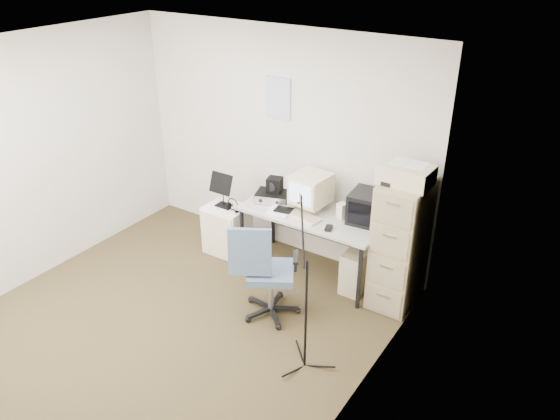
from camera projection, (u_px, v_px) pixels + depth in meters
The scene contains 23 objects.
floor at pixel (177, 323), 5.18m from camera, with size 3.60×3.60×0.01m, color #3D321D.
ceiling at pixel (148, 55), 4.04m from camera, with size 3.60×3.60×0.01m, color white.
wall_back at pixel (280, 143), 5.95m from camera, with size 3.60×0.02×2.50m, color silver.
wall_left at pixel (33, 161), 5.48m from camera, with size 0.02×3.60×2.50m, color silver.
wall_right at pixel (357, 270), 3.73m from camera, with size 0.02×3.60×2.50m, color silver.
wall_calendar at pixel (278, 98), 5.72m from camera, with size 0.30×0.02×0.44m, color white.
filing_cabinet at pixel (400, 244), 5.21m from camera, with size 0.40×0.60×1.30m, color tan.
printer at pixel (406, 175), 4.83m from camera, with size 0.46×0.31×0.18m, color beige.
desk at pixel (312, 243), 5.78m from camera, with size 1.50×0.70×0.73m, color #A8A8A8.
crt_monitor at pixel (311, 192), 5.61m from camera, with size 0.34×0.36×0.38m, color beige.
crt_tv at pixel (368, 207), 5.38m from camera, with size 0.34×0.36×0.31m, color black.
desk_speaker at pixel (342, 211), 5.48m from camera, with size 0.09×0.09×0.16m, color beige.
keyboard at pixel (300, 216), 5.53m from camera, with size 0.45×0.16×0.02m, color beige.
mouse at pixel (329, 228), 5.29m from camera, with size 0.06×0.11×0.03m, color black.
radio_receiver at pixel (273, 197), 5.84m from camera, with size 0.35×0.25×0.10m, color black.
radio_speaker at pixel (275, 185), 5.81m from camera, with size 0.15×0.14×0.15m, color black.
papers at pixel (281, 210), 5.64m from camera, with size 0.23×0.31×0.02m, color white.
pc_tower at pixel (359, 268), 5.61m from camera, with size 0.22×0.48×0.45m, color beige.
office_chair at pixel (271, 271), 5.10m from camera, with size 0.56×0.56×0.97m, color #42586F.
side_cart at pixel (227, 229), 6.21m from camera, with size 0.46×0.37×0.57m, color white.
music_stand at pixel (223, 189), 6.00m from camera, with size 0.28×0.15×0.41m, color black.
headphones at pixel (233, 207), 5.96m from camera, with size 0.16×0.16×0.03m, color black.
mic_stand at pixel (306, 299), 4.36m from camera, with size 0.02×0.02×1.39m, color black.
Camera 1 is at (3.07, -2.91, 3.32)m, focal length 35.00 mm.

